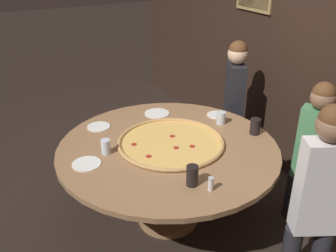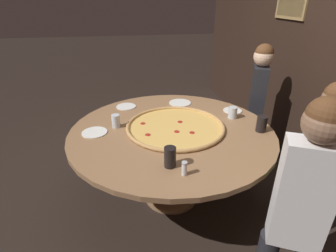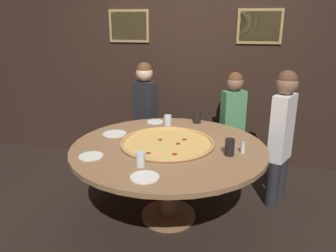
# 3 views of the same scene
# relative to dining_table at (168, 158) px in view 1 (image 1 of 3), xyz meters

# --- Properties ---
(ground_plane) EXTENTS (24.00, 24.00, 0.00)m
(ground_plane) POSITION_rel_dining_table_xyz_m (0.00, 0.00, -0.63)
(ground_plane) COLOR black
(back_wall) EXTENTS (6.40, 0.08, 2.60)m
(back_wall) POSITION_rel_dining_table_xyz_m (0.00, 1.48, 0.68)
(back_wall) COLOR black
(back_wall) RESTS_ON ground_plane
(dining_table) EXTENTS (1.76, 1.76, 0.74)m
(dining_table) POSITION_rel_dining_table_xyz_m (0.00, 0.00, 0.00)
(dining_table) COLOR #936B47
(dining_table) RESTS_ON ground_plane
(giant_pizza) EXTENTS (0.86, 0.86, 0.03)m
(giant_pizza) POSITION_rel_dining_table_xyz_m (-0.02, 0.04, 0.13)
(giant_pizza) COLOR #EAB75B
(giant_pizza) RESTS_ON dining_table
(drink_cup_far_right) EXTENTS (0.08, 0.08, 0.14)m
(drink_cup_far_right) POSITION_rel_dining_table_xyz_m (0.54, -0.11, 0.19)
(drink_cup_far_right) COLOR black
(drink_cup_far_right) RESTS_ON dining_table
(drink_cup_by_shaker) EXTENTS (0.07, 0.07, 0.12)m
(drink_cup_by_shaker) POSITION_rel_dining_table_xyz_m (-0.12, -0.47, 0.17)
(drink_cup_by_shaker) COLOR silver
(drink_cup_by_shaker) RESTS_ON dining_table
(drink_cup_near_right) EXTENTS (0.08, 0.08, 0.11)m
(drink_cup_near_right) POSITION_rel_dining_table_xyz_m (-0.13, 0.61, 0.17)
(drink_cup_near_right) COLOR silver
(drink_cup_near_right) RESTS_ON dining_table
(drink_cup_beside_pizza) EXTENTS (0.09, 0.09, 0.14)m
(drink_cup_beside_pizza) POSITION_rel_dining_table_xyz_m (0.17, 0.74, 0.18)
(drink_cup_beside_pizza) COLOR black
(drink_cup_beside_pizza) RESTS_ON dining_table
(white_plate_left_side) EXTENTS (0.21, 0.21, 0.01)m
(white_plate_left_side) POSITION_rel_dining_table_xyz_m (-0.04, -0.65, 0.12)
(white_plate_left_side) COLOR white
(white_plate_left_side) RESTS_ON dining_table
(white_plate_beside_cup) EXTENTS (0.23, 0.23, 0.01)m
(white_plate_beside_cup) POSITION_rel_dining_table_xyz_m (-0.59, 0.20, 0.12)
(white_plate_beside_cup) COLOR white
(white_plate_beside_cup) RESTS_ON dining_table
(white_plate_far_back) EXTENTS (0.18, 0.18, 0.01)m
(white_plate_far_back) POSITION_rel_dining_table_xyz_m (-0.29, 0.68, 0.12)
(white_plate_far_back) COLOR white
(white_plate_far_back) RESTS_ON dining_table
(white_plate_right_side) EXTENTS (0.20, 0.20, 0.01)m
(white_plate_right_side) POSITION_rel_dining_table_xyz_m (-0.58, -0.37, 0.12)
(white_plate_right_side) COLOR white
(white_plate_right_side) RESTS_ON dining_table
(condiment_shaker) EXTENTS (0.04, 0.04, 0.10)m
(condiment_shaker) POSITION_rel_dining_table_xyz_m (0.65, -0.04, 0.16)
(condiment_shaker) COLOR silver
(condiment_shaker) RESTS_ON dining_table
(diner_centre_back) EXTENTS (0.33, 0.25, 1.27)m
(diner_centre_back) POSITION_rel_dining_table_xyz_m (0.55, 1.02, 0.10)
(diner_centre_back) COLOR #232328
(diner_centre_back) RESTS_ON ground_plane
(diner_side_right) EXTENTS (0.36, 0.26, 1.35)m
(diner_side_right) POSITION_rel_dining_table_xyz_m (-0.50, 1.05, 0.14)
(diner_side_right) COLOR #232328
(diner_side_right) RESTS_ON ground_plane
(diner_far_left) EXTENTS (0.27, 0.36, 1.38)m
(diner_far_left) POSITION_rel_dining_table_xyz_m (1.04, 0.52, 0.15)
(diner_far_left) COLOR #232328
(diner_far_left) RESTS_ON ground_plane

